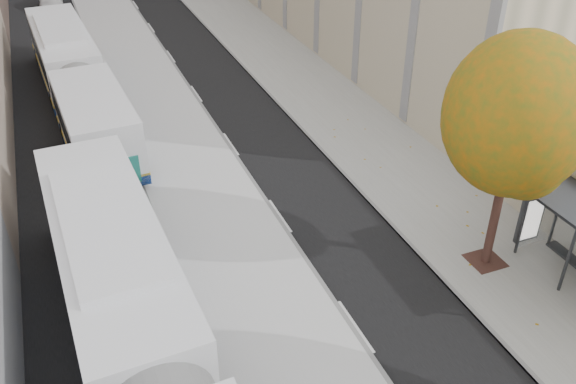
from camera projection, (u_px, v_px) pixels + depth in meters
bus_platform at (136, 66)px, 34.73m from camera, size 4.25×150.00×0.15m
sidewalk at (267, 49)px, 37.26m from camera, size 4.75×150.00×0.08m
tree_c at (517, 116)px, 17.05m from camera, size 4.20×4.20×7.28m
bus_near at (149, 373)px, 13.82m from camera, size 3.62×18.87×3.13m
bus_far at (76, 80)px, 28.96m from camera, size 3.52×17.65×2.92m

